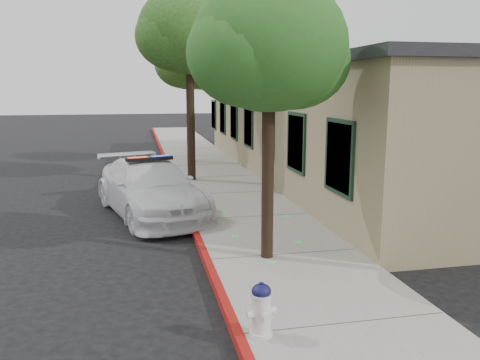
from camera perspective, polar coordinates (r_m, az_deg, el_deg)
name	(u,v)px	position (r m, az deg, el deg)	size (l,w,h in m)	color
ground	(205,267)	(9.69, -4.18, -10.16)	(120.00, 120.00, 0.00)	black
sidewalk	(250,219)	(12.75, 1.13, -4.63)	(3.20, 60.00, 0.15)	gray
red_curb	(191,222)	(12.50, -5.79, -4.97)	(0.14, 60.00, 0.16)	#A01511
clapboard_building	(341,122)	(19.67, 11.79, 6.64)	(7.30, 20.89, 4.24)	#907E5E
police_car	(150,188)	(13.54, -10.48, -0.92)	(3.42, 5.58, 1.63)	white
fire_hydrant	(261,309)	(6.74, 2.53, -14.94)	(0.44, 0.38, 0.75)	silver
street_tree_near	(270,51)	(9.24, 3.50, 14.86)	(3.15, 2.90, 5.32)	black
street_tree_mid	(190,35)	(17.75, -5.95, 16.56)	(3.81, 3.56, 6.79)	black
street_tree_far	(191,63)	(22.24, -5.84, 13.54)	(3.30, 3.11, 5.88)	black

